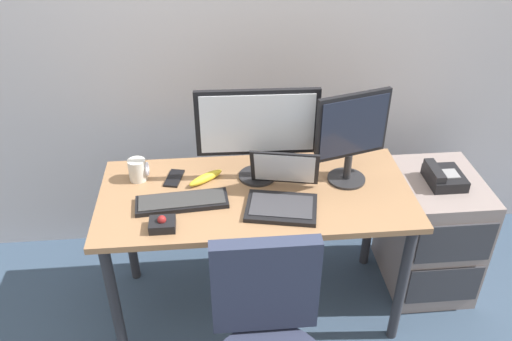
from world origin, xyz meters
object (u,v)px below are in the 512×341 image
keyboard (182,202)px  cell_phone (174,178)px  file_cabinet (430,232)px  banana (206,178)px  laptop (283,193)px  desk_phone (443,177)px  monitor_main (257,128)px  trackball_mouse (162,224)px  coffee_mug (138,170)px  monitor_side (352,133)px

keyboard → cell_phone: (-0.04, 0.20, -0.01)m
file_cabinet → keyboard: size_ratio=1.59×
file_cabinet → banana: 1.26m
laptop → cell_phone: (-0.49, 0.23, -0.05)m
desk_phone → monitor_main: monitor_main is taller
file_cabinet → trackball_mouse: bearing=-166.0°
coffee_mug → cell_phone: size_ratio=0.75×
keyboard → desk_phone: bearing=7.1°
monitor_side → laptop: bearing=-155.7°
file_cabinet → banana: (-1.18, -0.01, 0.43)m
monitor_main → keyboard: (-0.36, -0.19, -0.26)m
file_cabinet → keyboard: 1.37m
desk_phone → coffee_mug: 1.49m
monitor_main → file_cabinet: bearing=-0.5°
file_cabinet → monitor_side: bearing=-174.0°
cell_phone → banana: 0.16m
desk_phone → monitor_side: 0.58m
keyboard → trackball_mouse: size_ratio=3.81×
monitor_side → laptop: size_ratio=1.23×
laptop → cell_phone: bearing=155.0°
laptop → trackball_mouse: 0.54m
laptop → coffee_mug: laptop is taller
cell_phone → monitor_main: bearing=10.6°
monitor_side → banana: monitor_side is taller
desk_phone → coffee_mug: size_ratio=1.87×
keyboard → file_cabinet: bearing=7.8°
monitor_main → keyboard: 0.48m
banana → cell_phone: bearing=167.8°
banana → file_cabinet: bearing=0.3°
desk_phone → coffee_mug: coffee_mug is taller
monitor_side → cell_phone: (-0.82, 0.08, -0.25)m
trackball_mouse → file_cabinet: bearing=14.0°
monitor_main → laptop: monitor_main is taller
monitor_main → coffee_mug: (-0.57, 0.03, -0.22)m
file_cabinet → keyboard: keyboard is taller
monitor_main → keyboard: size_ratio=1.34×
monitor_side → cell_phone: monitor_side is taller
monitor_main → trackball_mouse: size_ratio=5.11×
monitor_main → laptop: bearing=-66.1°
coffee_mug → monitor_main: bearing=-3.3°
coffee_mug → banana: bearing=-8.4°
banana → trackball_mouse: bearing=-118.9°
file_cabinet → monitor_side: size_ratio=1.48×
trackball_mouse → coffee_mug: (-0.13, 0.38, 0.03)m
keyboard → cell_phone: 0.21m
file_cabinet → keyboard: bearing=-172.2°
desk_phone → banana: 1.17m
monitor_side → trackball_mouse: monitor_side is taller
keyboard → laptop: laptop is taller
file_cabinet → desk_phone: size_ratio=3.34×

